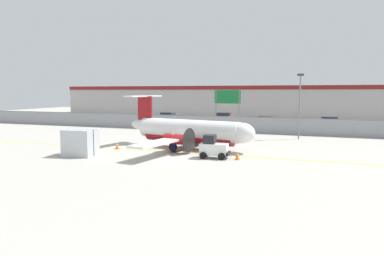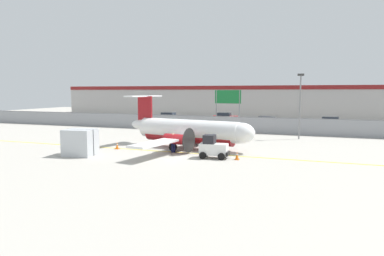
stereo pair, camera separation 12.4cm
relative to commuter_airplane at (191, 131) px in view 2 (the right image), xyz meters
name	(u,v)px [view 2 (the right image)]	position (x,y,z in m)	size (l,w,h in m)	color
ground_plane	(176,152)	(-0.45, -2.44, -1.60)	(140.00, 140.00, 0.01)	#ADA89E
perimeter_fence	(223,124)	(-0.45, 13.56, -0.49)	(98.00, 0.10, 2.10)	gray
parking_lot_strip	(241,124)	(-0.45, 25.06, -1.54)	(98.00, 17.00, 0.12)	#38383A
background_building	(259,101)	(-0.45, 43.54, 1.66)	(91.00, 8.10, 6.50)	#BCB7B2
commuter_airplane	(191,131)	(0.00, 0.00, 0.00)	(13.37, 16.03, 4.92)	white
baggage_tug	(213,148)	(3.35, -3.89, -0.75)	(2.38, 1.48, 1.88)	silver
ground_crew_worker	(173,142)	(-0.64, -2.63, -0.65)	(0.48, 0.48, 1.70)	#191E4C
cargo_container	(80,142)	(-7.37, -6.56, -0.50)	(2.63, 2.28, 2.20)	#B7BCC1
traffic_cone_near_left	(117,146)	(-6.27, -2.71, -1.29)	(0.36, 0.36, 0.64)	orange
traffic_cone_near_right	(237,156)	(5.30, -3.87, -1.29)	(0.36, 0.36, 0.64)	orange
parked_car_0	(168,117)	(-13.21, 24.51, -0.71)	(4.33, 2.27, 1.58)	silver
parked_car_1	(225,117)	(-3.70, 27.26, -0.71)	(4.28, 2.16, 1.58)	red
parked_car_2	(266,122)	(4.16, 20.70, -0.71)	(4.38, 2.42, 1.58)	#B28C19
parked_car_3	(331,122)	(13.14, 23.11, -0.71)	(4.37, 2.37, 1.58)	black
apron_light_pole	(300,101)	(9.30, 9.94, 2.70)	(0.70, 0.30, 7.27)	slate
highway_sign	(228,100)	(-0.26, 15.38, 2.54)	(3.60, 0.14, 5.50)	slate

